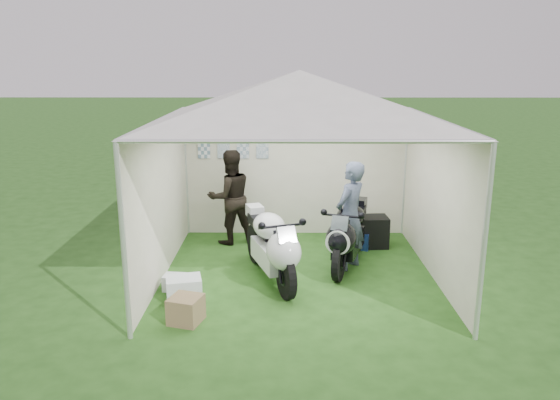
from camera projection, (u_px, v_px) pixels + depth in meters
The scene contains 11 objects.
ground at pixel (298, 273), 8.26m from camera, with size 80.00×80.00×0.00m, color #204815.
canopy_tent at pixel (299, 101), 7.65m from camera, with size 5.66×5.66×3.00m.
motorcycle_white at pixel (272, 245), 7.82m from camera, with size 0.93×1.99×1.01m.
motorcycle_black at pixel (348, 233), 8.40m from camera, with size 0.89×1.92×0.98m.
paddock_stand at pixel (358, 240), 9.32m from camera, with size 0.38×0.24×0.29m, color blue.
person_dark_jacket at pixel (230, 197), 9.46m from camera, with size 0.80×0.63×1.65m, color black.
person_blue_jacket at pixel (350, 216), 8.28m from camera, with size 0.61×0.40×1.67m, color #4F5974.
equipment_box at pixel (372, 231), 9.40m from camera, with size 0.53×0.42×0.53m, color black.
crate_0 at pixel (184, 288), 7.33m from camera, with size 0.46×0.36×0.31m, color silver.
crate_1 at pixel (186, 309), 6.69m from camera, with size 0.37×0.37×0.33m, color olive.
crate_2 at pixel (174, 282), 7.65m from camera, with size 0.29×0.25×0.22m, color silver.
Camera 1 is at (-0.23, -7.72, 3.13)m, focal length 35.00 mm.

